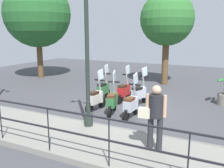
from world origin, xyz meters
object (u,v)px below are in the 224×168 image
Objects in this scene: pedestrian_with_bag at (155,113)px; tree_large at (37,14)px; scooter_far_1 at (124,91)px; scooter_far_2 at (103,89)px; scooter_near_0 at (131,105)px; tree_distant at (167,19)px; lamp_post_near at (87,58)px; scooter_near_1 at (112,101)px; scooter_near_2 at (96,98)px; scooter_far_0 at (139,93)px.

tree_large is at bearing 47.69° from pedestrian_with_bag.
scooter_far_1 and scooter_far_2 have the same top height.
pedestrian_with_bag reaches higher than scooter_near_0.
lamp_post_near is at bearing 177.63° from tree_distant.
lamp_post_near reaches higher than scooter_near_1.
pedestrian_with_bag is at bearing -144.70° from scooter_far_1.
scooter_far_2 is at bearing -115.68° from tree_large.
scooter_near_0 is at bearing -176.02° from tree_distant.
scooter_far_1 is at bearing -5.49° from scooter_near_1.
lamp_post_near is 2.87× the size of pedestrian_with_bag.
lamp_post_near reaches higher than scooter_near_2.
scooter_far_2 is (-4.46, 1.54, -3.11)m from tree_distant.
tree_distant is (1.47, -7.75, -0.41)m from tree_large.
scooter_near_0 is 1.52m from scooter_near_2.
pedestrian_with_bag is 3.34m from scooter_near_1.
lamp_post_near is 2.97× the size of scooter_near_2.
scooter_near_2 is 1.89m from scooter_far_0.
lamp_post_near is at bearing 167.45° from scooter_near_1.
tree_distant is 3.30× the size of scooter_near_1.
scooter_near_0 is (1.60, -0.74, -1.70)m from lamp_post_near.
tree_distant is at bearing 6.01° from pedestrian_with_bag.
scooter_near_2 is at bearing 169.58° from tree_distant.
pedestrian_with_bag is at bearing -106.27° from lamp_post_near.
scooter_near_1 is 1.91m from scooter_far_2.
scooter_near_0 is at bearing 26.62° from pedestrian_with_bag.
scooter_near_2 is (0.18, 1.51, 0.00)m from scooter_near_0.
lamp_post_near is 9.86m from tree_large.
scooter_far_1 is (-4.33, 0.61, -3.11)m from tree_distant.
scooter_near_1 and scooter_far_1 have the same top height.
tree_large is at bearing 62.50° from scooter_near_2.
lamp_post_near reaches higher than scooter_far_0.
tree_large is 3.95× the size of scooter_near_0.
scooter_far_2 is at bearing 160.93° from tree_distant.
scooter_near_0 is 1.00× the size of scooter_near_2.
scooter_far_1 is (0.14, 0.74, 0.00)m from scooter_far_0.
tree_distant is at bearing -17.62° from scooter_near_1.
lamp_post_near is at bearing 157.90° from scooter_near_0.
lamp_post_near is 3.67m from scooter_far_0.
scooter_near_1 is (-5.96, 0.36, -3.11)m from tree_distant.
scooter_far_1 is (3.36, 0.30, -1.70)m from lamp_post_near.
tree_distant reaches higher than scooter_far_2.
tree_large is 1.20× the size of tree_distant.
scooter_near_2 is (-5.91, 1.09, -3.11)m from tree_distant.
pedestrian_with_bag reaches higher than scooter_far_2.
pedestrian_with_bag is 0.26× the size of tree_large.
lamp_post_near reaches higher than scooter_far_2.
scooter_near_1 is at bearing 1.57° from lamp_post_near.
scooter_near_0 is at bearing -119.46° from tree_large.
scooter_far_0 is at bearing -33.88° from scooter_near_2.
tree_large is at bearing 71.25° from scooter_far_1.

